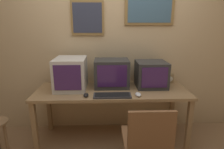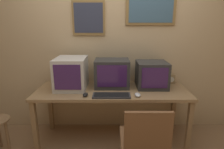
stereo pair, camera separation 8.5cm
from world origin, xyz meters
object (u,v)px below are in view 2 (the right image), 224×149
(monitor_left, at_px, (71,73))
(keyboard_main, at_px, (112,95))
(mouse_near_keyboard, at_px, (138,95))
(mouse_far_corner, at_px, (85,95))
(desk_clock, at_px, (171,79))
(monitor_right, at_px, (152,75))
(monitor_center, at_px, (112,73))

(monitor_left, bearing_deg, keyboard_main, -30.47)
(keyboard_main, height_order, mouse_near_keyboard, mouse_near_keyboard)
(mouse_far_corner, xyz_separation_m, desk_clock, (1.15, 0.49, 0.05))
(monitor_right, distance_m, mouse_far_corner, 0.92)
(monitor_right, xyz_separation_m, mouse_far_corner, (-0.84, -0.34, -0.15))
(desk_clock, bearing_deg, keyboard_main, -149.51)
(mouse_near_keyboard, xyz_separation_m, mouse_far_corner, (-0.61, 0.00, 0.00))
(monitor_right, xyz_separation_m, mouse_near_keyboard, (-0.23, -0.35, -0.15))
(monitor_left, height_order, keyboard_main, monitor_left)
(monitor_left, distance_m, monitor_right, 1.06)
(mouse_near_keyboard, xyz_separation_m, desk_clock, (0.54, 0.49, 0.05))
(monitor_left, xyz_separation_m, mouse_near_keyboard, (0.83, -0.31, -0.18))
(monitor_center, relative_size, mouse_near_keyboard, 3.93)
(monitor_center, relative_size, desk_clock, 3.45)
(monitor_left, height_order, desk_clock, monitor_left)
(monitor_left, height_order, mouse_near_keyboard, monitor_left)
(mouse_near_keyboard, relative_size, desk_clock, 0.88)
(monitor_right, xyz_separation_m, desk_clock, (0.31, 0.15, -0.10))
(keyboard_main, distance_m, desk_clock, 0.98)
(mouse_far_corner, bearing_deg, keyboard_main, -0.93)
(monitor_right, bearing_deg, keyboard_main, -146.80)
(mouse_near_keyboard, bearing_deg, mouse_far_corner, 179.62)
(desk_clock, bearing_deg, monitor_right, -154.56)
(desk_clock, bearing_deg, monitor_left, -172.20)
(mouse_near_keyboard, bearing_deg, keyboard_main, -179.82)
(keyboard_main, distance_m, mouse_far_corner, 0.31)
(keyboard_main, bearing_deg, mouse_near_keyboard, 0.18)
(monitor_center, xyz_separation_m, mouse_near_keyboard, (0.30, -0.37, -0.16))
(monitor_left, distance_m, mouse_near_keyboard, 0.90)
(monitor_left, height_order, monitor_right, monitor_left)
(mouse_far_corner, distance_m, desk_clock, 1.25)
(monitor_right, bearing_deg, desk_clock, 25.44)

